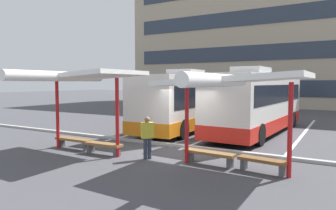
# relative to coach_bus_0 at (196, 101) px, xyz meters

# --- Properties ---
(ground_plane) EXTENTS (160.00, 160.00, 0.00)m
(ground_plane) POSITION_rel_coach_bus_0_xyz_m (2.28, -6.94, -1.65)
(ground_plane) COLOR #47474C
(terminal_building) EXTENTS (38.81, 14.01, 22.55)m
(terminal_building) POSITION_rel_coach_bus_0_xyz_m (2.31, 24.04, 8.26)
(terminal_building) COLOR tan
(terminal_building) RESTS_ON ground
(coach_bus_0) EXTENTS (2.96, 12.22, 3.55)m
(coach_bus_0) POSITION_rel_coach_bus_0_xyz_m (0.00, 0.00, 0.00)
(coach_bus_0) COLOR silver
(coach_bus_0) RESTS_ON ground
(coach_bus_1) EXTENTS (3.08, 10.21, 3.59)m
(coach_bus_1) POSITION_rel_coach_bus_0_xyz_m (4.04, -0.61, 0.02)
(coach_bus_1) COLOR silver
(coach_bus_1) RESTS_ON ground
(lane_stripe_0) EXTENTS (0.16, 14.00, 0.01)m
(lane_stripe_0) POSITION_rel_coach_bus_0_xyz_m (-1.72, 0.40, -1.65)
(lane_stripe_0) COLOR white
(lane_stripe_0) RESTS_ON ground
(lane_stripe_1) EXTENTS (0.16, 14.00, 0.01)m
(lane_stripe_1) POSITION_rel_coach_bus_0_xyz_m (2.28, 0.40, -1.65)
(lane_stripe_1) COLOR white
(lane_stripe_1) RESTS_ON ground
(lane_stripe_2) EXTENTS (0.16, 14.00, 0.01)m
(lane_stripe_2) POSITION_rel_coach_bus_0_xyz_m (6.29, 0.40, -1.65)
(lane_stripe_2) COLOR white
(lane_stripe_2) RESTS_ON ground
(waiting_shelter_0) EXTENTS (4.26, 4.83, 3.25)m
(waiting_shelter_0) POSITION_rel_coach_bus_0_xyz_m (-0.80, -9.07, 1.33)
(waiting_shelter_0) COLOR red
(waiting_shelter_0) RESTS_ON ground
(bench_0) EXTENTS (1.83, 0.42, 0.45)m
(bench_0) POSITION_rel_coach_bus_0_xyz_m (-1.70, -8.61, -1.31)
(bench_0) COLOR brown
(bench_0) RESTS_ON ground
(bench_1) EXTENTS (1.62, 0.47, 0.45)m
(bench_1) POSITION_rel_coach_bus_0_xyz_m (0.10, -8.77, -1.32)
(bench_1) COLOR brown
(bench_1) RESTS_ON ground
(waiting_shelter_1) EXTENTS (4.36, 5.29, 3.09)m
(waiting_shelter_1) POSITION_rel_coach_bus_0_xyz_m (5.14, -8.55, 1.18)
(waiting_shelter_1) COLOR red
(waiting_shelter_1) RESTS_ON ground
(bench_2) EXTENTS (1.84, 0.56, 0.45)m
(bench_2) POSITION_rel_coach_bus_0_xyz_m (4.24, -8.10, -1.31)
(bench_2) COLOR brown
(bench_2) RESTS_ON ground
(bench_3) EXTENTS (1.55, 0.61, 0.45)m
(bench_3) POSITION_rel_coach_bus_0_xyz_m (6.04, -8.19, -1.32)
(bench_3) COLOR brown
(bench_3) RESTS_ON ground
(platform_kerb) EXTENTS (44.00, 0.24, 0.12)m
(platform_kerb) POSITION_rel_coach_bus_0_xyz_m (2.28, -6.08, -1.59)
(platform_kerb) COLOR #ADADA8
(platform_kerb) RESTS_ON ground
(waiting_passenger_0) EXTENTS (0.47, 0.48, 1.56)m
(waiting_passenger_0) POSITION_rel_coach_bus_0_xyz_m (1.98, -8.51, -0.77)
(waiting_passenger_0) COLOR #33384C
(waiting_passenger_0) RESTS_ON ground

